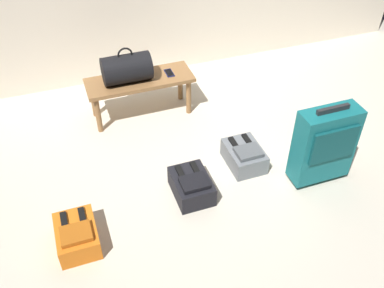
# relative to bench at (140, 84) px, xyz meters

# --- Properties ---
(ground_plane) EXTENTS (6.60, 6.60, 0.00)m
(ground_plane) POSITION_rel_bench_xyz_m (0.39, -0.81, -0.34)
(ground_plane) COLOR beige
(bench) EXTENTS (1.00, 0.36, 0.40)m
(bench) POSITION_rel_bench_xyz_m (0.00, 0.00, 0.00)
(bench) COLOR olive
(bench) RESTS_ON ground
(duffel_bag_black) EXTENTS (0.44, 0.26, 0.34)m
(duffel_bag_black) POSITION_rel_bench_xyz_m (-0.11, 0.00, 0.19)
(duffel_bag_black) COLOR black
(duffel_bag_black) RESTS_ON bench
(cell_phone) EXTENTS (0.07, 0.14, 0.01)m
(cell_phone) POSITION_rel_bench_xyz_m (0.29, -0.00, 0.07)
(cell_phone) COLOR #191E4C
(cell_phone) RESTS_ON bench
(suitcase_upright_teal) EXTENTS (0.48, 0.22, 0.72)m
(suitcase_upright_teal) POSITION_rel_bench_xyz_m (1.13, -1.36, 0.03)
(suitcase_upright_teal) COLOR #14666B
(suitcase_upright_teal) RESTS_ON ground
(backpack_orange) EXTENTS (0.28, 0.38, 0.21)m
(backpack_orange) POSITION_rel_bench_xyz_m (-0.82, -1.37, -0.25)
(backpack_orange) COLOR orange
(backpack_orange) RESTS_ON ground
(backpack_dark) EXTENTS (0.28, 0.38, 0.21)m
(backpack_dark) POSITION_rel_bench_xyz_m (0.10, -1.18, -0.25)
(backpack_dark) COLOR black
(backpack_dark) RESTS_ON ground
(backpack_grey) EXTENTS (0.28, 0.38, 0.21)m
(backpack_grey) POSITION_rel_bench_xyz_m (0.64, -1.00, -0.25)
(backpack_grey) COLOR slate
(backpack_grey) RESTS_ON ground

